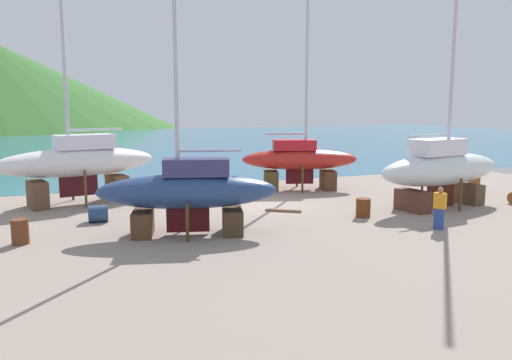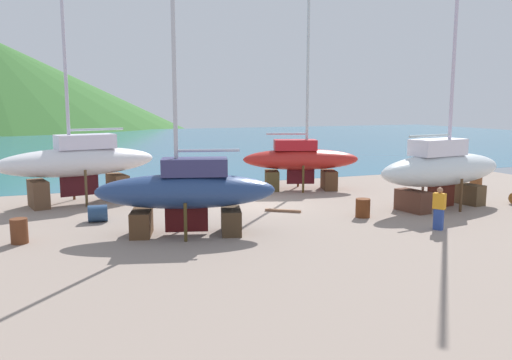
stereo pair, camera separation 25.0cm
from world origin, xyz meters
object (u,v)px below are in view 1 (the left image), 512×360
Objects in this scene: sailboat_large_starboard at (188,191)px; barrel_blue_faded at (474,183)px; worker at (440,208)px; sailboat_far_slipway at (78,162)px; barrel_rust_near at (20,232)px; barrel_tar_black at (98,214)px; barrel_by_slipway at (363,208)px; sailboat_mid_port at (441,168)px; sailboat_small_center at (299,160)px.

sailboat_large_starboard reaches higher than barrel_blue_faded.
worker is at bearing 178.44° from sailboat_large_starboard.
sailboat_far_slipway reaches higher than barrel_rust_near.
barrel_by_slipway is (10.46, -3.14, 0.06)m from barrel_tar_black.
barrel_blue_faded is at bearing 156.16° from sailboat_far_slipway.
sailboat_mid_port is 7.97× the size of worker.
barrel_rust_near reaches higher than barrel_tar_black.
barrel_tar_black is at bearing 83.61° from sailboat_far_slipway.
worker is (9.02, -2.75, -0.75)m from sailboat_large_starboard.
barrel_blue_faded is (19.84, 0.32, 0.06)m from barrel_tar_black.
barrel_rust_near is at bearing -44.00° from worker.
sailboat_mid_port is 15.03× the size of barrel_rust_near.
sailboat_mid_port is at bearing 6.13° from barrel_by_slipway.
barrel_rust_near is 1.09× the size of barrel_blue_faded.
sailboat_small_center is 14.31× the size of barrel_blue_faded.
sailboat_far_slipway reaches higher than barrel_by_slipway.
sailboat_small_center is 9.66m from barrel_blue_faded.
sailboat_large_starboard is 17.35m from barrel_blue_faded.
sailboat_mid_port is at bearing -0.66° from barrel_rust_near.
sailboat_far_slipway is at bearing -50.76° from sailboat_large_starboard.
sailboat_large_starboard reaches higher than barrel_rust_near.
barrel_blue_faded is at bearing 20.24° from barrel_by_slipway.
barrel_by_slipway reaches higher than barrel_tar_black.
barrel_rust_near is (-14.67, 3.58, -0.41)m from worker.
sailboat_large_starboard is at bearing -48.52° from barrel_tar_black.
worker is 3.28m from barrel_by_slipway.
worker is 2.06× the size of barrel_blue_faded.
sailboat_large_starboard is 5.75× the size of worker.
barrel_rust_near is at bearing -138.17° from barrel_tar_black.
sailboat_far_slipway is 7.91× the size of worker.
sailboat_small_center is 10.28m from worker.
barrel_rust_near is at bearing 170.43° from sailboat_mid_port.
sailboat_mid_port is at bearing -42.72° from sailboat_small_center.
barrel_tar_black is (2.74, 2.46, -0.09)m from barrel_rust_near.
sailboat_small_center is at bearing 156.24° from barrel_blue_faded.
worker is (0.85, -10.22, -0.82)m from sailboat_small_center.
sailboat_large_starboard is 11.87× the size of barrel_blue_faded.
barrel_rust_near is (-13.82, -6.63, -1.23)m from sailboat_small_center.
barrel_blue_faded is at bearing 7.01° from barrel_rust_near.
barrel_tar_black is (0.47, -4.36, -1.64)m from sailboat_far_slipway.
barrel_by_slipway is (-1.47, 2.90, -0.45)m from worker.
sailboat_mid_port reaches higher than barrel_rust_near.
sailboat_far_slipway is at bearing -70.25° from worker.
sailboat_large_starboard is 11.87× the size of barrel_by_slipway.
sailboat_mid_port is 16.44× the size of barrel_by_slipway.
sailboat_small_center reaches higher than worker.
sailboat_small_center reaches higher than barrel_by_slipway.
barrel_tar_black is at bearing -57.13° from worker.
sailboat_far_slipway is 16.98× the size of barrel_tar_black.
sailboat_mid_port reaches higher than sailboat_far_slipway.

